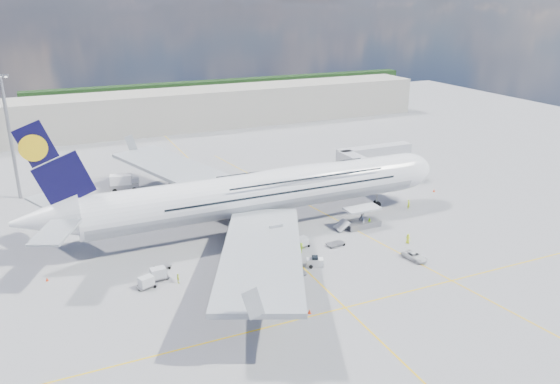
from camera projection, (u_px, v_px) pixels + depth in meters
name	position (u px, v px, depth m)	size (l,w,h in m)	color
ground	(284.00, 249.00, 90.80)	(300.00, 300.00, 0.00)	gray
taxi_line_main	(284.00, 249.00, 90.79)	(0.25, 220.00, 0.01)	#E8B80C
taxi_line_cross	(345.00, 308.00, 73.61)	(120.00, 0.25, 0.01)	#E8B80C
taxi_line_diag	(328.00, 216.00, 104.79)	(0.25, 100.00, 0.01)	#E8B80C
airliner	(262.00, 192.00, 97.19)	(77.26, 79.15, 23.71)	white
jet_bridge	(369.00, 158.00, 118.00)	(18.80, 12.10, 8.50)	#B7B7BC
cargo_loader	(361.00, 220.00, 99.36)	(8.53, 3.20, 3.67)	silver
light_mast	(10.00, 136.00, 109.60)	(3.00, 0.70, 25.50)	gray
terminal	(158.00, 112.00, 170.43)	(180.00, 16.00, 12.00)	#B2AD9E
tree_line	(231.00, 89.00, 225.22)	(160.00, 6.00, 8.00)	#193814
dolly_row_a	(146.00, 282.00, 78.36)	(3.06, 2.29, 1.73)	gray
dolly_row_b	(158.00, 273.00, 80.62)	(3.06, 1.77, 1.87)	gray
dolly_row_c	(294.00, 273.00, 81.99)	(3.66, 2.50, 0.49)	gray
dolly_back	(162.00, 267.00, 84.02)	(2.98, 2.31, 0.39)	gray
dolly_nose_far	(336.00, 244.00, 91.97)	(3.24, 1.96, 0.45)	gray
dolly_nose_near	(302.00, 242.00, 91.26)	(2.99, 2.07, 1.72)	gray
baggage_tug	(315.00, 262.00, 84.81)	(2.88, 2.16, 1.63)	white
catering_truck_inner	(196.00, 198.00, 107.61)	(8.05, 4.76, 4.49)	gray
catering_truck_outer	(124.00, 183.00, 117.69)	(6.50, 3.33, 3.70)	gray
service_van	(415.00, 256.00, 86.96)	(2.03, 4.40, 1.22)	silver
crew_nose	(409.00, 204.00, 107.84)	(0.69, 0.45, 1.88)	#DBFF1A
crew_loader	(370.00, 223.00, 99.23)	(0.85, 0.66, 1.74)	#B1FE1A
crew_wing	(178.00, 278.00, 79.71)	(0.88, 0.37, 1.51)	#D3E918
crew_van	(408.00, 239.00, 92.67)	(0.84, 0.55, 1.72)	#E0F519
crew_tug	(301.00, 248.00, 89.13)	(1.17, 0.67, 1.80)	#B6FF1A
cone_nose	(434.00, 191.00, 117.54)	(0.50, 0.50, 0.64)	#F8380D
cone_wing_left_inner	(205.00, 219.00, 102.59)	(0.49, 0.49, 0.62)	#F8380D
cone_wing_left_outer	(117.00, 189.00, 118.73)	(0.41, 0.41, 0.52)	#F8380D
cone_wing_right_inner	(255.00, 293.00, 76.68)	(0.39, 0.39, 0.50)	#F8380D
cone_wing_right_outer	(309.00, 311.00, 72.17)	(0.48, 0.48, 0.61)	#F8380D
cone_tail	(47.00, 279.00, 80.46)	(0.44, 0.44, 0.56)	#F8380D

